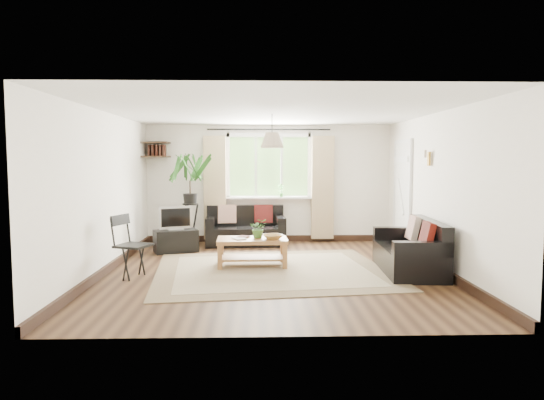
{
  "coord_description": "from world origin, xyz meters",
  "views": [
    {
      "loc": [
        -0.22,
        -7.23,
        1.68
      ],
      "look_at": [
        0.0,
        0.4,
        1.05
      ],
      "focal_mm": 32.0,
      "sensor_mm": 36.0,
      "label": 1
    }
  ],
  "objects_px": {
    "sofa_right": "(409,247)",
    "palm_stand": "(190,200)",
    "folding_chair": "(134,247)",
    "sofa_back": "(246,227)",
    "coffee_table": "(252,252)",
    "tv_stand": "(176,241)"
  },
  "relations": [
    {
      "from": "sofa_right",
      "to": "coffee_table",
      "type": "xyz_separation_m",
      "value": [
        -2.36,
        0.44,
        -0.15
      ]
    },
    {
      "from": "coffee_table",
      "to": "palm_stand",
      "type": "bearing_deg",
      "value": 123.21
    },
    {
      "from": "tv_stand",
      "to": "palm_stand",
      "type": "relative_size",
      "value": 0.42
    },
    {
      "from": "sofa_back",
      "to": "coffee_table",
      "type": "height_order",
      "value": "sofa_back"
    },
    {
      "from": "sofa_right",
      "to": "tv_stand",
      "type": "distance_m",
      "value": 4.15
    },
    {
      "from": "folding_chair",
      "to": "palm_stand",
      "type": "bearing_deg",
      "value": 10.19
    },
    {
      "from": "folding_chair",
      "to": "sofa_back",
      "type": "bearing_deg",
      "value": -9.62
    },
    {
      "from": "sofa_back",
      "to": "palm_stand",
      "type": "xyz_separation_m",
      "value": [
        -1.07,
        -0.09,
        0.54
      ]
    },
    {
      "from": "tv_stand",
      "to": "sofa_right",
      "type": "bearing_deg",
      "value": -46.19
    },
    {
      "from": "sofa_back",
      "to": "palm_stand",
      "type": "height_order",
      "value": "palm_stand"
    },
    {
      "from": "sofa_back",
      "to": "coffee_table",
      "type": "distance_m",
      "value": 1.98
    },
    {
      "from": "sofa_right",
      "to": "sofa_back",
      "type": "bearing_deg",
      "value": -130.72
    },
    {
      "from": "coffee_table",
      "to": "folding_chair",
      "type": "bearing_deg",
      "value": -157.43
    },
    {
      "from": "palm_stand",
      "to": "sofa_back",
      "type": "bearing_deg",
      "value": 4.92
    },
    {
      "from": "sofa_right",
      "to": "palm_stand",
      "type": "relative_size",
      "value": 0.88
    },
    {
      "from": "palm_stand",
      "to": "sofa_right",
      "type": "bearing_deg",
      "value": -32.93
    },
    {
      "from": "palm_stand",
      "to": "folding_chair",
      "type": "relative_size",
      "value": 2.01
    },
    {
      "from": "sofa_right",
      "to": "folding_chair",
      "type": "distance_m",
      "value": 4.05
    },
    {
      "from": "coffee_table",
      "to": "folding_chair",
      "type": "distance_m",
      "value": 1.83
    },
    {
      "from": "sofa_right",
      "to": "coffee_table",
      "type": "bearing_deg",
      "value": -97.53
    },
    {
      "from": "sofa_back",
      "to": "folding_chair",
      "type": "xyz_separation_m",
      "value": [
        -1.52,
        -2.67,
        0.09
      ]
    },
    {
      "from": "sofa_right",
      "to": "coffee_table",
      "type": "height_order",
      "value": "sofa_right"
    }
  ]
}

